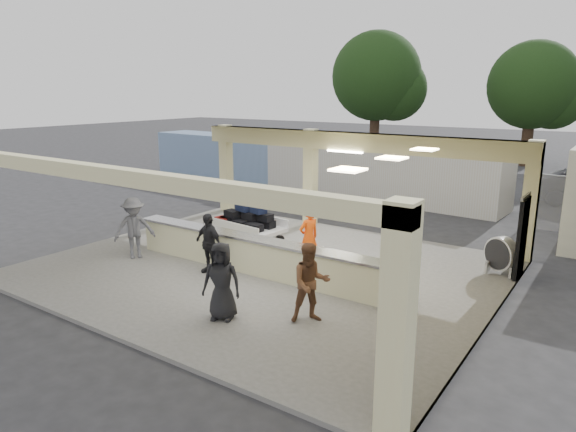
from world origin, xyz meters
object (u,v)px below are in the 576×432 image
Objects in this scene: passenger_d at (222,281)px; passenger_b at (209,243)px; passenger_a at (311,283)px; drum_fan at (501,254)px; passenger_c at (134,228)px; container_white at (379,172)px; baggage_counter at (254,255)px; baggage_handler at (309,238)px; luggage_cart at (247,223)px; container_blue at (226,156)px.

passenger_b is at bearing 115.50° from passenger_d.
passenger_d is (2.20, -1.96, 0.03)m from passenger_b.
drum_fan is at bearing 19.49° from passenger_a.
passenger_c is 5.11m from passenger_d.
passenger_c reaches higher than passenger_d.
passenger_a is 1.01× the size of passenger_d.
passenger_b is 0.14× the size of container_white.
baggage_counter is 5.02× the size of passenger_b.
drum_fan is at bearing 32.79° from passenger_d.
passenger_a is 13.71m from container_white.
baggage_handler is at bearing 78.82° from passenger_a.
luggage_cart is at bearing -87.82° from container_white.
passenger_b is 2.65m from passenger_c.
passenger_d is at bearing -65.45° from baggage_counter.
passenger_b is at bearing -65.92° from luggage_cart.
container_white is at bearing 78.49° from passenger_d.
passenger_d is (0.20, -3.80, -0.01)m from baggage_handler.
passenger_d is (-1.63, -0.95, -0.01)m from passenger_a.
passenger_d reaches higher than drum_fan.
container_white reaches higher than baggage_counter.
passenger_b reaches higher than drum_fan.
container_blue is (-11.44, 12.02, 0.61)m from baggage_counter.
passenger_c is at bearing -164.87° from baggage_counter.
baggage_counter is 11.41m from container_white.
luggage_cart is at bearing 100.44° from passenger_d.
container_white is at bearing 99.91° from passenger_b.
container_white is at bearing 162.78° from drum_fan.
passenger_c is at bearing -43.83° from baggage_handler.
baggage_handler is 1.05× the size of passenger_b.
container_blue is (-12.45, 10.87, 0.24)m from baggage_handler.
container_white is at bearing 20.56° from passenger_c.
passenger_c is at bearing -95.86° from container_white.
passenger_a is (1.84, -2.85, 0.00)m from baggage_handler.
passenger_a is (2.84, -1.70, 0.37)m from baggage_counter.
drum_fan is at bearing 40.70° from passenger_b.
container_blue is at bearing 179.36° from container_white.
baggage_counter is 6.58m from drum_fan.
drum_fan is at bearing 33.35° from baggage_counter.
luggage_cart is 2.78m from passenger_b.
luggage_cart is at bearing -1.62° from passenger_c.
luggage_cart is at bearing -84.55° from baggage_handler.
passenger_b is 11.99m from container_white.
baggage_handler is 16.53m from container_blue.
baggage_handler is 0.19× the size of container_blue.
passenger_d reaches higher than passenger_b.
container_white is at bearing 95.38° from luggage_cart.
luggage_cart is at bearing 132.72° from baggage_counter.
passenger_b is 0.18× the size of container_blue.
baggage_handler is 5.10m from passenger_c.
passenger_a is at bearing 54.21° from baggage_handler.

